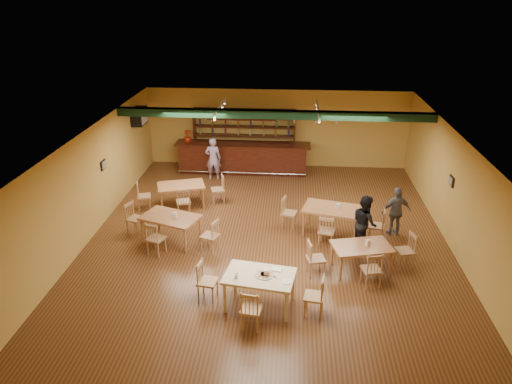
# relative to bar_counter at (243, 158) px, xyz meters

# --- Properties ---
(floor) EXTENTS (12.00, 12.00, 0.00)m
(floor) POSITION_rel_bar_counter_xyz_m (1.24, -5.15, -0.56)
(floor) COLOR #512C17
(floor) RESTS_ON ground
(ceiling_beam) EXTENTS (10.00, 0.30, 0.25)m
(ceiling_beam) POSITION_rel_bar_counter_xyz_m (1.24, -2.35, 2.31)
(ceiling_beam) COLOR black
(ceiling_beam) RESTS_ON ceiling
(track_rail_left) EXTENTS (0.05, 2.50, 0.05)m
(track_rail_left) POSITION_rel_bar_counter_xyz_m (-0.56, -1.75, 2.38)
(track_rail_left) COLOR silver
(track_rail_left) RESTS_ON ceiling
(track_rail_right) EXTENTS (0.05, 2.50, 0.05)m
(track_rail_right) POSITION_rel_bar_counter_xyz_m (2.64, -1.75, 2.38)
(track_rail_right) COLOR silver
(track_rail_right) RESTS_ON ceiling
(ac_unit) EXTENTS (0.34, 0.70, 0.48)m
(ac_unit) POSITION_rel_bar_counter_xyz_m (-3.56, -0.95, 1.79)
(ac_unit) COLOR silver
(ac_unit) RESTS_ON wall_left
(picture_left) EXTENTS (0.04, 0.34, 0.28)m
(picture_left) POSITION_rel_bar_counter_xyz_m (-3.73, -4.15, 1.14)
(picture_left) COLOR black
(picture_left) RESTS_ON wall_left
(picture_right) EXTENTS (0.04, 0.34, 0.28)m
(picture_right) POSITION_rel_bar_counter_xyz_m (6.21, -4.65, 1.14)
(picture_right) COLOR black
(picture_right) RESTS_ON wall_right
(bar_counter) EXTENTS (5.07, 0.85, 1.13)m
(bar_counter) POSITION_rel_bar_counter_xyz_m (0.00, 0.00, 0.00)
(bar_counter) COLOR black
(bar_counter) RESTS_ON ground
(back_bar_hutch) EXTENTS (3.92, 0.40, 2.28)m
(back_bar_hutch) POSITION_rel_bar_counter_xyz_m (0.00, 0.63, 0.57)
(back_bar_hutch) COLOR black
(back_bar_hutch) RESTS_ON ground
(poinsettia) EXTENTS (0.34, 0.34, 0.47)m
(poinsettia) POSITION_rel_bar_counter_xyz_m (-2.08, 0.00, 0.80)
(poinsettia) COLOR #B52510
(poinsettia) RESTS_ON bar_counter
(dining_table_a) EXTENTS (1.66, 1.28, 0.73)m
(dining_table_a) POSITION_rel_bar_counter_xyz_m (-1.66, -3.20, -0.20)
(dining_table_a) COLOR #985C36
(dining_table_a) RESTS_ON ground
(dining_table_b) EXTENTS (1.81, 1.34, 0.81)m
(dining_table_b) POSITION_rel_bar_counter_xyz_m (3.04, -4.73, -0.16)
(dining_table_b) COLOR #985C36
(dining_table_b) RESTS_ON ground
(dining_table_c) EXTENTS (1.78, 1.41, 0.78)m
(dining_table_c) POSITION_rel_bar_counter_xyz_m (-1.43, -5.56, -0.18)
(dining_table_c) COLOR #985C36
(dining_table_c) RESTS_ON ground
(dining_table_d) EXTENTS (1.59, 1.17, 0.71)m
(dining_table_d) POSITION_rel_bar_counter_xyz_m (3.64, -6.65, -0.21)
(dining_table_d) COLOR #985C36
(dining_table_d) RESTS_ON ground
(near_table) EXTENTS (1.66, 1.20, 0.81)m
(near_table) POSITION_rel_bar_counter_xyz_m (1.23, -8.29, -0.16)
(near_table) COLOR tan
(near_table) RESTS_ON ground
(pizza_tray) EXTENTS (0.55, 0.55, 0.01)m
(pizza_tray) POSITION_rel_bar_counter_xyz_m (1.34, -8.29, 0.26)
(pizza_tray) COLOR silver
(pizza_tray) RESTS_ON near_table
(parmesan_shaker) EXTENTS (0.08, 0.08, 0.11)m
(parmesan_shaker) POSITION_rel_bar_counter_xyz_m (0.74, -8.46, 0.30)
(parmesan_shaker) COLOR #EAE5C6
(parmesan_shaker) RESTS_ON near_table
(napkin_stack) EXTENTS (0.24, 0.20, 0.03)m
(napkin_stack) POSITION_rel_bar_counter_xyz_m (1.61, -8.08, 0.26)
(napkin_stack) COLOR white
(napkin_stack) RESTS_ON near_table
(pizza_server) EXTENTS (0.26, 0.31, 0.00)m
(pizza_server) POSITION_rel_bar_counter_xyz_m (1.50, -8.24, 0.27)
(pizza_server) COLOR silver
(pizza_server) RESTS_ON pizza_tray
(side_plate) EXTENTS (0.25, 0.25, 0.01)m
(side_plate) POSITION_rel_bar_counter_xyz_m (1.83, -8.51, 0.26)
(side_plate) COLOR white
(side_plate) RESTS_ON near_table
(patron_bar) EXTENTS (0.60, 0.42, 1.58)m
(patron_bar) POSITION_rel_bar_counter_xyz_m (-1.00, -0.83, 0.23)
(patron_bar) COLOR #7D49A0
(patron_bar) RESTS_ON ground
(patron_right_a) EXTENTS (0.79, 0.90, 1.57)m
(patron_right_a) POSITION_rel_bar_counter_xyz_m (3.84, -5.53, 0.22)
(patron_right_a) COLOR black
(patron_right_a) RESTS_ON ground
(patron_right_b) EXTENTS (0.92, 0.56, 1.46)m
(patron_right_b) POSITION_rel_bar_counter_xyz_m (4.84, -4.65, 0.17)
(patron_right_b) COLOR slate
(patron_right_b) RESTS_ON ground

